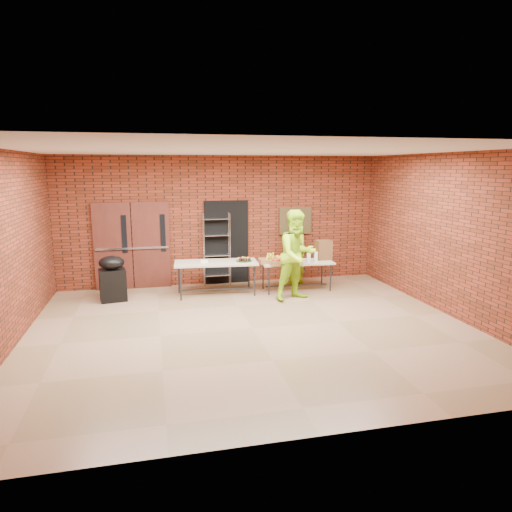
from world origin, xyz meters
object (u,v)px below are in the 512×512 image
Objects in this scene: table_left at (216,265)px; volunteer_man at (297,255)px; wire_rack at (217,249)px; coffee_dispenser at (324,250)px; table_right at (297,264)px; volunteer_woman at (295,253)px; covered_grill at (112,278)px.

table_left is 0.97× the size of volunteer_man.
wire_rack reaches higher than coffee_dispenser.
table_right is 0.86× the size of volunteer_man.
wire_rack reaches higher than volunteer_woman.
volunteer_man is (-0.24, -0.74, 0.36)m from table_right.
volunteer_man reaches higher than table_left.
covered_grill is (-4.23, 0.06, -0.14)m from table_right.
covered_grill is at bearing -179.35° from coffee_dispenser.
coffee_dispenser is at bearing 6.37° from table_left.
table_left is 2.17m from volunteer_woman.
wire_rack is 1.05× the size of table_right.
volunteer_man reaches higher than table_right.
table_right is (1.93, -0.04, -0.07)m from table_left.
coffee_dispenser is (0.72, 0.12, 0.29)m from table_right.
wire_rack reaches higher than covered_grill.
volunteer_man is (-0.96, -0.86, 0.07)m from coffee_dispenser.
wire_rack is 2.62m from covered_grill.
volunteer_woman is (0.16, 0.60, 0.15)m from table_right.
table_left is at bearing -10.10° from covered_grill.
wire_rack is at bearing -12.34° from volunteer_woman.
volunteer_man is at bearing 70.85° from volunteer_woman.
table_right is at bearing -10.26° from covered_grill.
volunteer_man is at bearing -20.15° from table_left.
wire_rack reaches higher than table_left.
covered_grill reaches higher than table_right.
wire_rack is 1.14× the size of volunteer_woman.
volunteer_man is (-0.40, -1.34, 0.21)m from volunteer_woman.
table_right is at bearing 52.89° from volunteer_man.
wire_rack is 2.03m from table_right.
wire_rack is at bearing 155.21° from table_right.
covered_grill is at bearing 149.50° from volunteer_man.
coffee_dispenser is (2.65, 0.09, 0.22)m from table_left.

